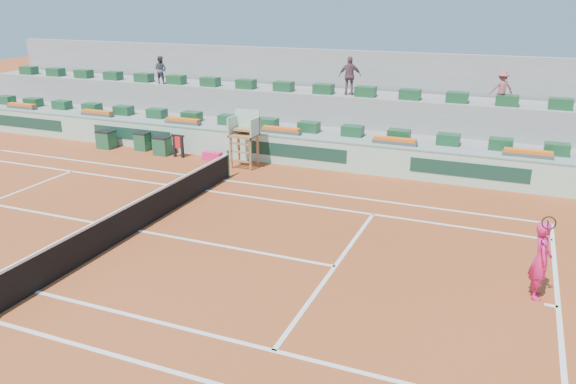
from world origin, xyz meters
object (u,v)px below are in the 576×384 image
player_bag (212,156)px  tennis_player (541,260)px  umpire_chair (245,131)px  drink_cooler_a (162,146)px

player_bag → tennis_player: bearing=-29.6°
umpire_chair → tennis_player: umpire_chair is taller
player_bag → drink_cooler_a: size_ratio=0.99×
player_bag → tennis_player: tennis_player is taller
umpire_chair → drink_cooler_a: 4.52m
drink_cooler_a → tennis_player: tennis_player is taller
umpire_chair → tennis_player: (11.38, -7.16, -0.56)m
umpire_chair → tennis_player: bearing=-32.2°
player_bag → drink_cooler_a: bearing=-178.2°
umpire_chair → drink_cooler_a: size_ratio=2.86×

